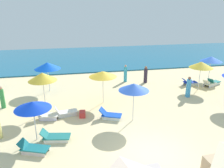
# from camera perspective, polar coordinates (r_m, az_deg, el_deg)

# --- Properties ---
(ground_plane) EXTENTS (60.00, 60.00, 0.00)m
(ground_plane) POSITION_cam_1_polar(r_m,az_deg,el_deg) (11.40, 10.43, -17.47)
(ground_plane) COLOR beige
(ocean) EXTENTS (60.00, 15.48, 0.12)m
(ocean) POSITION_cam_1_polar(r_m,az_deg,el_deg) (31.62, -4.32, 6.93)
(ocean) COLOR #1C6184
(ocean) RESTS_ON ground_plane
(umbrella_0) EXTENTS (2.11, 2.11, 2.48)m
(umbrella_0) POSITION_cam_1_polar(r_m,az_deg,el_deg) (18.93, -16.23, 4.52)
(umbrella_0) COLOR silver
(umbrella_0) RESTS_ON ground_plane
(umbrella_1) EXTENTS (1.82, 1.82, 2.81)m
(umbrella_1) POSITION_cam_1_polar(r_m,az_deg,el_deg) (14.82, -17.41, 1.79)
(umbrella_1) COLOR silver
(umbrella_1) RESTS_ON ground_plane
(lounge_chair_1_0) EXTENTS (1.43, 0.82, 0.72)m
(lounge_chair_1_0) POSITION_cam_1_polar(r_m,az_deg,el_deg) (14.76, -16.33, -7.62)
(lounge_chair_1_0) COLOR silver
(lounge_chair_1_0) RESTS_ON ground_plane
(lounge_chair_1_1) EXTENTS (1.52, 0.79, 0.75)m
(lounge_chair_1_1) POSITION_cam_1_polar(r_m,az_deg,el_deg) (14.90, -11.88, -7.04)
(lounge_chair_1_1) COLOR silver
(lounge_chair_1_1) RESTS_ON ground_plane
(umbrella_2) EXTENTS (2.03, 2.03, 2.29)m
(umbrella_2) POSITION_cam_1_polar(r_m,az_deg,el_deg) (23.27, 24.10, 5.88)
(umbrella_2) COLOR silver
(umbrella_2) RESTS_ON ground_plane
(lounge_chair_2_0) EXTENTS (1.49, 1.07, 0.69)m
(lounge_chair_2_0) POSITION_cam_1_polar(r_m,az_deg,el_deg) (22.24, 24.58, 0.41)
(lounge_chair_2_0) COLOR silver
(lounge_chair_2_0) RESTS_ON ground_plane
(umbrella_5) EXTENTS (2.00, 2.00, 2.43)m
(umbrella_5) POSITION_cam_1_polar(r_m,az_deg,el_deg) (15.83, -2.36, 2.58)
(umbrella_5) COLOR silver
(umbrella_5) RESTS_ON ground_plane
(umbrella_6) EXTENTS (1.96, 1.96, 2.43)m
(umbrella_6) POSITION_cam_1_polar(r_m,az_deg,el_deg) (20.06, 21.90, 4.60)
(umbrella_6) COLOR silver
(umbrella_6) RESTS_ON ground_plane
(lounge_chair_6_0) EXTENTS (1.33, 0.66, 0.63)m
(lounge_chair_6_0) POSITION_cam_1_polar(r_m,az_deg,el_deg) (21.36, 19.19, 0.42)
(lounge_chair_6_0) COLOR silver
(lounge_chair_6_0) RESTS_ON ground_plane
(lounge_chair_6_1) EXTENTS (1.44, 1.11, 0.66)m
(lounge_chair_6_1) POSITION_cam_1_polar(r_m,az_deg,el_deg) (21.62, 23.64, 0.08)
(lounge_chair_6_1) COLOR silver
(lounge_chair_6_1) RESTS_ON ground_plane
(umbrella_7) EXTENTS (1.87, 1.87, 2.21)m
(umbrella_7) POSITION_cam_1_polar(r_m,az_deg,el_deg) (12.05, -19.67, -5.15)
(umbrella_7) COLOR silver
(umbrella_7) RESTS_ON ground_plane
(lounge_chair_7_0) EXTENTS (1.58, 1.08, 0.61)m
(lounge_chair_7_0) POSITION_cam_1_polar(r_m,az_deg,el_deg) (11.89, -19.53, -15.21)
(lounge_chair_7_0) COLOR silver
(lounge_chair_7_0) RESTS_ON ground_plane
(lounge_chair_7_1) EXTENTS (1.61, 0.90, 0.60)m
(lounge_chair_7_1) POSITION_cam_1_polar(r_m,az_deg,el_deg) (12.51, -14.43, -12.89)
(lounge_chair_7_1) COLOR silver
(lounge_chair_7_1) RESTS_ON ground_plane
(umbrella_9) EXTENTS (1.85, 1.85, 2.44)m
(umbrella_9) POSITION_cam_1_polar(r_m,az_deg,el_deg) (13.32, 5.62, -0.77)
(umbrella_9) COLOR silver
(umbrella_9) RESTS_ON ground_plane
(lounge_chair_9_0) EXTENTS (1.52, 1.11, 0.66)m
(lounge_chair_9_0) POSITION_cam_1_polar(r_m,az_deg,el_deg) (14.25, -0.52, -7.89)
(lounge_chair_9_0) COLOR silver
(lounge_chair_9_0) RESTS_ON ground_plane
(beachgoer_0) EXTENTS (0.36, 0.36, 1.64)m
(beachgoer_0) POSITION_cam_1_polar(r_m,az_deg,el_deg) (21.03, 3.46, 2.64)
(beachgoer_0) COLOR #319ABA
(beachgoer_0) RESTS_ON ground_plane
(beachgoer_3) EXTENTS (0.40, 0.40, 1.66)m
(beachgoer_3) POSITION_cam_1_polar(r_m,az_deg,el_deg) (18.39, 19.01, -0.87)
(beachgoer_3) COLOR #3B94D5
(beachgoer_3) RESTS_ON ground_plane
(beachgoer_4) EXTENTS (0.39, 0.39, 1.60)m
(beachgoer_4) POSITION_cam_1_polar(r_m,az_deg,el_deg) (17.27, -26.32, -3.16)
(beachgoer_4) COLOR #359249
(beachgoer_4) RESTS_ON ground_plane
(beachgoer_6) EXTENTS (0.44, 0.44, 1.58)m
(beachgoer_6) POSITION_cam_1_polar(r_m,az_deg,el_deg) (20.97, 8.61, 2.33)
(beachgoer_6) COLOR #2E2436
(beachgoer_6) RESTS_ON ground_plane
(cooler_box_0) EXTENTS (0.43, 0.58, 0.36)m
(cooler_box_0) POSITION_cam_1_polar(r_m,az_deg,el_deg) (14.64, -7.59, -7.64)
(cooler_box_0) COLOR red
(cooler_box_0) RESTS_ON ground_plane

